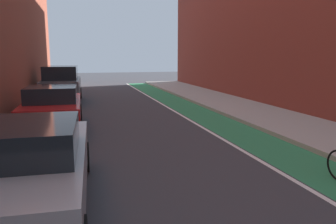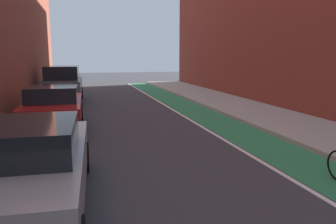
% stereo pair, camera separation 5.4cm
% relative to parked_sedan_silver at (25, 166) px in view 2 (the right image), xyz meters
% --- Properties ---
extents(ground_plane, '(79.80, 79.80, 0.00)m').
position_rel_parked_sedan_silver_xyz_m(ground_plane, '(2.86, 3.98, -0.79)').
color(ground_plane, '#38383D').
extents(bike_lane_paint, '(1.60, 36.27, 0.00)m').
position_rel_parked_sedan_silver_xyz_m(bike_lane_paint, '(5.97, 5.98, -0.79)').
color(bike_lane_paint, '#2D8451').
rests_on(bike_lane_paint, ground).
extents(lane_divider_stripe, '(0.12, 36.27, 0.00)m').
position_rel_parked_sedan_silver_xyz_m(lane_divider_stripe, '(5.07, 5.98, -0.79)').
color(lane_divider_stripe, white).
rests_on(lane_divider_stripe, ground).
extents(sidewalk_right, '(3.08, 36.27, 0.14)m').
position_rel_parked_sedan_silver_xyz_m(sidewalk_right, '(8.31, 5.98, -0.72)').
color(sidewalk_right, '#A8A59E').
rests_on(sidewalk_right, ground).
extents(parked_sedan_silver, '(2.08, 4.61, 1.53)m').
position_rel_parked_sedan_silver_xyz_m(parked_sedan_silver, '(0.00, 0.00, 0.00)').
color(parked_sedan_silver, '#9EA0A8').
rests_on(parked_sedan_silver, ground).
extents(parked_sedan_red, '(1.90, 4.26, 1.53)m').
position_rel_parked_sedan_silver_xyz_m(parked_sedan_red, '(0.00, 6.14, -0.00)').
color(parked_sedan_red, red).
rests_on(parked_sedan_red, ground).
extents(parked_suv_gray, '(2.04, 4.43, 1.98)m').
position_rel_parked_sedan_silver_xyz_m(parked_suv_gray, '(0.00, 13.01, 0.23)').
color(parked_suv_gray, '#595B60').
rests_on(parked_suv_gray, ground).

